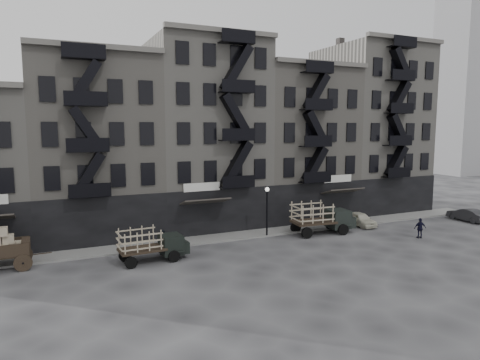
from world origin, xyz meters
name	(u,v)px	position (x,y,z in m)	size (l,w,h in m)	color
ground	(248,249)	(0.00, 0.00, 0.00)	(140.00, 140.00, 0.00)	#38383A
sidewalk	(229,237)	(0.00, 3.75, 0.07)	(55.00, 2.50, 0.15)	slate
building_midwest	(94,148)	(-10.00, 9.83, 7.50)	(10.00, 11.35, 16.20)	gray
building_center	(204,135)	(0.00, 9.82, 8.50)	(10.00, 11.35, 18.20)	gray
building_mideast	(294,144)	(10.00, 9.83, 7.50)	(10.00, 11.35, 16.20)	gray
building_east	(369,129)	(20.00, 9.82, 9.00)	(10.00, 11.35, 19.20)	gray
lamp_post	(267,205)	(3.00, 2.60, 2.78)	(0.36, 0.36, 4.28)	black
stake_truck_west	(151,242)	(-7.44, 0.01, 1.37)	(4.90, 2.26, 2.40)	black
stake_truck_east	(322,216)	(7.88, 1.60, 1.61)	(5.78, 2.77, 2.82)	black
car_east	(360,219)	(13.00, 2.60, 0.64)	(1.52, 3.77, 1.28)	beige
car_far	(467,215)	(24.03, -0.16, 0.64)	(1.35, 3.88, 1.28)	#242527
pedestrian_mid	(162,242)	(-6.37, 1.39, 0.90)	(0.88, 0.69, 1.81)	black
policeman	(420,228)	(14.57, -3.09, 0.85)	(1.00, 0.42, 1.71)	black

